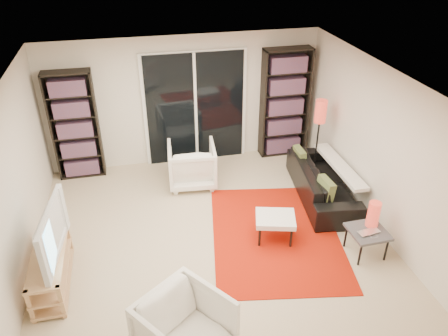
# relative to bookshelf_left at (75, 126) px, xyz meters

# --- Properties ---
(floor) EXTENTS (5.00, 5.00, 0.00)m
(floor) POSITION_rel_bookshelf_left_xyz_m (1.95, -2.33, -0.98)
(floor) COLOR #C8B991
(floor) RESTS_ON ground
(wall_back) EXTENTS (5.00, 0.02, 2.40)m
(wall_back) POSITION_rel_bookshelf_left_xyz_m (1.95, 0.17, 0.22)
(wall_back) COLOR silver
(wall_back) RESTS_ON ground
(wall_front) EXTENTS (5.00, 0.02, 2.40)m
(wall_front) POSITION_rel_bookshelf_left_xyz_m (1.95, -4.83, 0.22)
(wall_front) COLOR silver
(wall_front) RESTS_ON ground
(wall_left) EXTENTS (0.02, 5.00, 2.40)m
(wall_left) POSITION_rel_bookshelf_left_xyz_m (-0.55, -2.33, 0.22)
(wall_left) COLOR silver
(wall_left) RESTS_ON ground
(wall_right) EXTENTS (0.02, 5.00, 2.40)m
(wall_right) POSITION_rel_bookshelf_left_xyz_m (4.45, -2.33, 0.22)
(wall_right) COLOR silver
(wall_right) RESTS_ON ground
(ceiling) EXTENTS (5.00, 5.00, 0.02)m
(ceiling) POSITION_rel_bookshelf_left_xyz_m (1.95, -2.33, 1.42)
(ceiling) COLOR white
(ceiling) RESTS_ON wall_back
(sliding_door) EXTENTS (1.92, 0.08, 2.16)m
(sliding_door) POSITION_rel_bookshelf_left_xyz_m (2.15, 0.13, 0.07)
(sliding_door) COLOR white
(sliding_door) RESTS_ON ground
(bookshelf_left) EXTENTS (0.80, 0.30, 1.95)m
(bookshelf_left) POSITION_rel_bookshelf_left_xyz_m (0.00, 0.00, 0.00)
(bookshelf_left) COLOR black
(bookshelf_left) RESTS_ON ground
(bookshelf_right) EXTENTS (0.90, 0.30, 2.10)m
(bookshelf_right) POSITION_rel_bookshelf_left_xyz_m (3.85, -0.00, 0.07)
(bookshelf_right) COLOR black
(bookshelf_right) RESTS_ON ground
(tv_stand) EXTENTS (0.40, 1.26, 0.50)m
(tv_stand) POSITION_rel_bookshelf_left_xyz_m (-0.23, -2.79, -0.71)
(tv_stand) COLOR #DAAD82
(tv_stand) RESTS_ON floor
(tv) EXTENTS (0.28, 1.17, 0.67)m
(tv) POSITION_rel_bookshelf_left_xyz_m (-0.21, -2.79, -0.14)
(tv) COLOR black
(tv) RESTS_ON tv_stand
(rug) EXTENTS (2.26, 2.80, 0.01)m
(rug) POSITION_rel_bookshelf_left_xyz_m (2.89, -2.49, -0.97)
(rug) COLOR #B21806
(rug) RESTS_ON floor
(sofa) EXTENTS (1.03, 2.08, 0.58)m
(sofa) POSITION_rel_bookshelf_left_xyz_m (3.99, -1.66, -0.68)
(sofa) COLOR black
(sofa) RESTS_ON floor
(armchair_back) EXTENTS (0.88, 0.90, 0.75)m
(armchair_back) POSITION_rel_bookshelf_left_xyz_m (1.92, -0.76, -0.60)
(armchair_back) COLOR white
(armchair_back) RESTS_ON floor
(armchair_front) EXTENTS (1.17, 1.18, 0.78)m
(armchair_front) POSITION_rel_bookshelf_left_xyz_m (1.28, -4.22, -0.59)
(armchair_front) COLOR white
(armchair_front) RESTS_ON floor
(ottoman) EXTENTS (0.66, 0.59, 0.40)m
(ottoman) POSITION_rel_bookshelf_left_xyz_m (2.84, -2.55, -0.63)
(ottoman) COLOR white
(ottoman) RESTS_ON floor
(side_table) EXTENTS (0.51, 0.51, 0.40)m
(side_table) POSITION_rel_bookshelf_left_xyz_m (3.99, -3.14, -0.62)
(side_table) COLOR #49494E
(side_table) RESTS_ON floor
(laptop) EXTENTS (0.33, 0.24, 0.02)m
(laptop) POSITION_rel_bookshelf_left_xyz_m (3.97, -3.23, -0.56)
(laptop) COLOR silver
(laptop) RESTS_ON side_table
(table_lamp) EXTENTS (0.17, 0.17, 0.38)m
(table_lamp) POSITION_rel_bookshelf_left_xyz_m (4.09, -3.04, -0.39)
(table_lamp) COLOR red
(table_lamp) RESTS_ON side_table
(floor_lamp) EXTENTS (0.22, 0.22, 1.47)m
(floor_lamp) POSITION_rel_bookshelf_left_xyz_m (4.12, -0.99, 0.16)
(floor_lamp) COLOR black
(floor_lamp) RESTS_ON floor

